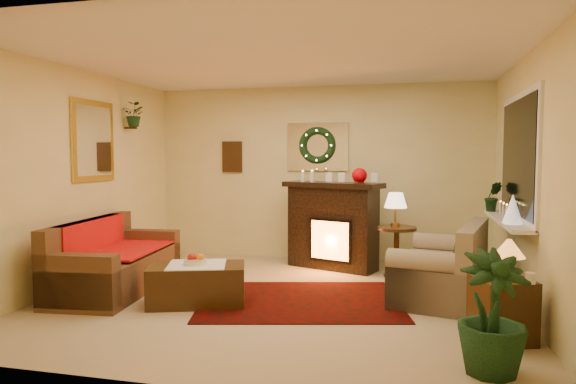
% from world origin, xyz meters
% --- Properties ---
extents(floor, '(5.00, 5.00, 0.00)m').
position_xyz_m(floor, '(0.00, 0.00, 0.00)').
color(floor, beige).
rests_on(floor, ground).
extents(ceiling, '(5.00, 5.00, 0.00)m').
position_xyz_m(ceiling, '(0.00, 0.00, 2.60)').
color(ceiling, white).
rests_on(ceiling, ground).
extents(wall_back, '(5.00, 5.00, 0.00)m').
position_xyz_m(wall_back, '(0.00, 2.25, 1.30)').
color(wall_back, '#EFD88C').
rests_on(wall_back, ground).
extents(wall_front, '(5.00, 5.00, 0.00)m').
position_xyz_m(wall_front, '(0.00, -2.25, 1.30)').
color(wall_front, '#EFD88C').
rests_on(wall_front, ground).
extents(wall_left, '(4.50, 4.50, 0.00)m').
position_xyz_m(wall_left, '(-2.50, 0.00, 1.30)').
color(wall_left, '#EFD88C').
rests_on(wall_left, ground).
extents(wall_right, '(4.50, 4.50, 0.00)m').
position_xyz_m(wall_right, '(2.50, 0.00, 1.30)').
color(wall_right, '#EFD88C').
rests_on(wall_right, ground).
extents(area_rug, '(2.43, 2.04, 0.01)m').
position_xyz_m(area_rug, '(0.22, -0.03, 0.01)').
color(area_rug, '#3F0E15').
rests_on(area_rug, floor).
extents(sofa, '(1.02, 1.98, 0.82)m').
position_xyz_m(sofa, '(-1.94, -0.09, 0.43)').
color(sofa, '#4F3B24').
rests_on(sofa, floor).
extents(red_throw, '(0.84, 1.36, 0.02)m').
position_xyz_m(red_throw, '(-1.97, 0.07, 0.46)').
color(red_throw, red).
rests_on(red_throw, sofa).
extents(fireplace, '(1.29, 0.79, 1.13)m').
position_xyz_m(fireplace, '(0.32, 1.66, 0.55)').
color(fireplace, '#331F12').
rests_on(fireplace, floor).
extents(poinsettia, '(0.21, 0.21, 0.21)m').
position_xyz_m(poinsettia, '(0.69, 1.62, 1.30)').
color(poinsettia, '#D9000A').
rests_on(poinsettia, fireplace).
extents(mantel_candle_a, '(0.06, 0.06, 0.17)m').
position_xyz_m(mantel_candle_a, '(-0.11, 1.67, 1.26)').
color(mantel_candle_a, white).
rests_on(mantel_candle_a, fireplace).
extents(mantel_candle_b, '(0.06, 0.06, 0.18)m').
position_xyz_m(mantel_candle_b, '(0.03, 1.63, 1.26)').
color(mantel_candle_b, white).
rests_on(mantel_candle_b, fireplace).
extents(mantel_mirror, '(0.92, 0.02, 0.72)m').
position_xyz_m(mantel_mirror, '(0.00, 2.23, 1.70)').
color(mantel_mirror, white).
rests_on(mantel_mirror, wall_back).
extents(wreath, '(0.55, 0.11, 0.55)m').
position_xyz_m(wreath, '(0.00, 2.19, 1.72)').
color(wreath, '#194719').
rests_on(wreath, wall_back).
extents(wall_art, '(0.32, 0.03, 0.48)m').
position_xyz_m(wall_art, '(-1.35, 2.23, 1.55)').
color(wall_art, '#381E11').
rests_on(wall_art, wall_back).
extents(gold_mirror, '(0.03, 0.84, 1.00)m').
position_xyz_m(gold_mirror, '(-2.48, 0.30, 1.75)').
color(gold_mirror, gold).
rests_on(gold_mirror, wall_left).
extents(hanging_plant, '(0.33, 0.28, 0.36)m').
position_xyz_m(hanging_plant, '(-2.34, 1.05, 1.97)').
color(hanging_plant, '#194719').
rests_on(hanging_plant, wall_left).
extents(loveseat, '(1.14, 1.60, 0.84)m').
position_xyz_m(loveseat, '(1.70, 0.45, 0.42)').
color(loveseat, tan).
rests_on(loveseat, floor).
extents(window_frame, '(0.03, 1.86, 1.36)m').
position_xyz_m(window_frame, '(2.48, 0.55, 1.55)').
color(window_frame, white).
rests_on(window_frame, wall_right).
extents(window_glass, '(0.02, 1.70, 1.22)m').
position_xyz_m(window_glass, '(2.47, 0.55, 1.55)').
color(window_glass, black).
rests_on(window_glass, wall_right).
extents(window_sill, '(0.22, 1.86, 0.04)m').
position_xyz_m(window_sill, '(2.38, 0.55, 0.87)').
color(window_sill, white).
rests_on(window_sill, wall_right).
extents(mini_tree, '(0.19, 0.19, 0.29)m').
position_xyz_m(mini_tree, '(2.36, 0.10, 1.04)').
color(mini_tree, white).
rests_on(mini_tree, window_sill).
extents(sill_plant, '(0.26, 0.21, 0.47)m').
position_xyz_m(sill_plant, '(2.34, 1.26, 1.08)').
color(sill_plant, black).
rests_on(sill_plant, window_sill).
extents(side_table_round, '(0.65, 0.65, 0.65)m').
position_xyz_m(side_table_round, '(1.20, 1.35, 0.33)').
color(side_table_round, black).
rests_on(side_table_round, floor).
extents(lamp_cream, '(0.29, 0.29, 0.45)m').
position_xyz_m(lamp_cream, '(1.18, 1.36, 0.88)').
color(lamp_cream, beige).
rests_on(lamp_cream, side_table_round).
extents(end_table_square, '(0.55, 0.55, 0.53)m').
position_xyz_m(end_table_square, '(2.14, -0.79, 0.27)').
color(end_table_square, '#512F15').
rests_on(end_table_square, floor).
extents(lamp_tiffany, '(0.26, 0.26, 0.38)m').
position_xyz_m(lamp_tiffany, '(2.17, -0.83, 0.74)').
color(lamp_tiffany, gold).
rests_on(lamp_tiffany, end_table_square).
extents(coffee_table, '(1.11, 0.83, 0.42)m').
position_xyz_m(coffee_table, '(-0.81, -0.40, 0.21)').
color(coffee_table, '#3F1C11').
rests_on(coffee_table, floor).
extents(fruit_bowl, '(0.24, 0.24, 0.05)m').
position_xyz_m(fruit_bowl, '(-0.82, -0.40, 0.45)').
color(fruit_bowl, beige).
rests_on(fruit_bowl, coffee_table).
extents(floor_palm, '(1.97, 1.97, 2.66)m').
position_xyz_m(floor_palm, '(1.95, -1.53, 0.45)').
color(floor_palm, '#234D20').
rests_on(floor_palm, floor).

